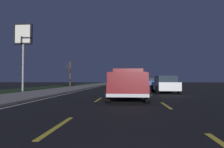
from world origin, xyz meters
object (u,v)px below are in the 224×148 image
(bare_tree_far, at_px, (70,73))
(pickup_truck, at_px, (128,84))
(sedan_white, at_px, (165,84))
(gas_price_sign, at_px, (23,40))
(sedan_black, at_px, (129,82))
(sedan_blue, at_px, (149,82))

(bare_tree_far, bearing_deg, pickup_truck, -156.09)
(sedan_white, height_order, gas_price_sign, gas_price_sign)
(sedan_black, xyz_separation_m, gas_price_sign, (-11.67, 11.08, 4.52))
(sedan_black, xyz_separation_m, bare_tree_far, (6.41, 11.49, 1.71))
(sedan_black, distance_m, bare_tree_far, 13.27)
(pickup_truck, distance_m, gas_price_sign, 13.87)
(sedan_blue, bearing_deg, sedan_white, 178.73)
(pickup_truck, bearing_deg, sedan_blue, -8.74)
(pickup_truck, bearing_deg, sedan_black, -0.61)
(sedan_black, relative_size, gas_price_sign, 0.63)
(gas_price_sign, relative_size, bare_tree_far, 1.48)
(sedan_blue, distance_m, bare_tree_far, 15.17)
(bare_tree_far, bearing_deg, sedan_blue, -94.41)
(sedan_white, distance_m, bare_tree_far, 24.36)
(sedan_black, xyz_separation_m, sedan_blue, (5.25, -3.54, 0.00))
(sedan_blue, distance_m, sedan_white, 18.25)
(pickup_truck, xyz_separation_m, sedan_blue, (24.31, -3.74, -0.13))
(pickup_truck, relative_size, sedan_blue, 1.22)
(sedan_blue, relative_size, sedan_white, 1.00)
(gas_price_sign, xyz_separation_m, bare_tree_far, (18.07, 0.41, -2.81))
(pickup_truck, distance_m, sedan_white, 6.92)
(sedan_white, bearing_deg, gas_price_sign, 84.64)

